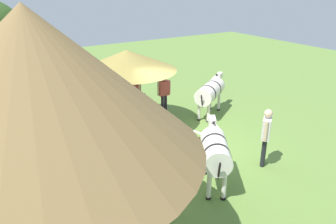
# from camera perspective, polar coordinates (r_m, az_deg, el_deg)

# --- Properties ---
(ground_plane) EXTENTS (36.00, 36.00, 0.00)m
(ground_plane) POSITION_cam_1_polar(r_m,az_deg,el_deg) (10.20, 4.06, -6.25)
(ground_plane) COLOR olive
(thatched_hut) EXTENTS (5.13, 5.13, 4.58)m
(thatched_hut) POSITION_cam_1_polar(r_m,az_deg,el_deg) (5.42, -21.30, -4.01)
(thatched_hut) COLOR beige
(thatched_hut) RESTS_ON ground_plane
(shade_umbrella) EXTENTS (3.27, 3.27, 2.78)m
(shade_umbrella) POSITION_cam_1_polar(r_m,az_deg,el_deg) (10.71, -7.25, 9.00)
(shade_umbrella) COLOR brown
(shade_umbrella) RESTS_ON ground_plane
(patio_dining_table) EXTENTS (1.46, 1.16, 0.74)m
(patio_dining_table) POSITION_cam_1_polar(r_m,az_deg,el_deg) (11.25, -6.82, 0.14)
(patio_dining_table) COLOR silver
(patio_dining_table) RESTS_ON ground_plane
(patio_chair_west_end) EXTENTS (0.61, 0.61, 0.90)m
(patio_chair_west_end) POSITION_cam_1_polar(r_m,az_deg,el_deg) (12.36, -5.09, 1.59)
(patio_chair_west_end) COLOR white
(patio_chair_west_end) RESTS_ON ground_plane
(patio_chair_near_hut) EXTENTS (0.48, 0.47, 0.90)m
(patio_chair_near_hut) POSITION_cam_1_polar(r_m,az_deg,el_deg) (11.01, -12.67, -1.54)
(patio_chair_near_hut) COLOR silver
(patio_chair_near_hut) RESTS_ON ground_plane
(patio_chair_near_lawn) EXTENTS (0.55, 0.56, 0.90)m
(patio_chair_near_lawn) POSITION_cam_1_polar(r_m,az_deg,el_deg) (10.56, -2.09, -2.04)
(patio_chair_near_lawn) COLOR silver
(patio_chair_near_lawn) RESTS_ON ground_plane
(guest_beside_umbrella) EXTENTS (0.21, 0.56, 1.56)m
(guest_beside_umbrella) POSITION_cam_1_polar(r_m,az_deg,el_deg) (12.33, -0.71, 3.69)
(guest_beside_umbrella) COLOR black
(guest_beside_umbrella) RESTS_ON ground_plane
(guest_behind_table) EXTENTS (0.57, 0.25, 1.58)m
(guest_behind_table) POSITION_cam_1_polar(r_m,az_deg,el_deg) (12.75, -5.67, 4.26)
(guest_behind_table) COLOR black
(guest_behind_table) RESTS_ON ground_plane
(standing_watcher) EXTENTS (0.45, 0.50, 1.69)m
(standing_watcher) POSITION_cam_1_polar(r_m,az_deg,el_deg) (9.20, 16.87, -3.47)
(standing_watcher) COLOR black
(standing_watcher) RESTS_ON ground_plane
(striped_lounge_chair) EXTENTS (0.66, 0.89, 0.60)m
(striped_lounge_chair) POSITION_cam_1_polar(r_m,az_deg,el_deg) (10.24, 6.92, -4.68)
(striped_lounge_chair) COLOR #C35148
(striped_lounge_chair) RESTS_ON ground_plane
(zebra_nearest_camera) EXTENTS (1.53, 2.07, 1.48)m
(zebra_nearest_camera) POSITION_cam_1_polar(r_m,az_deg,el_deg) (12.38, 7.49, 3.62)
(zebra_nearest_camera) COLOR silver
(zebra_nearest_camera) RESTS_ON ground_plane
(zebra_by_umbrella) EXTENTS (1.84, 1.39, 1.54)m
(zebra_by_umbrella) POSITION_cam_1_polar(r_m,az_deg,el_deg) (8.06, 8.30, -6.63)
(zebra_by_umbrella) COLOR silver
(zebra_by_umbrella) RESTS_ON ground_plane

